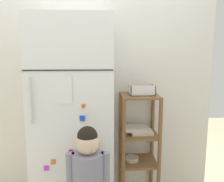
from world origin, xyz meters
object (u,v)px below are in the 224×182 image
at_px(pantry_shelf_unit, 139,139).
at_px(refrigerator, 73,118).
at_px(child_standing, 88,177).
at_px(fruit_bin, 142,91).

bearing_deg(pantry_shelf_unit, refrigerator, -169.84).
bearing_deg(refrigerator, pantry_shelf_unit, 10.16).
distance_m(child_standing, fruit_bin, 0.95).
relative_size(refrigerator, fruit_bin, 7.79).
bearing_deg(child_standing, fruit_bin, 51.45).
height_order(refrigerator, pantry_shelf_unit, refrigerator).
distance_m(refrigerator, child_standing, 0.61).
xyz_separation_m(child_standing, fruit_bin, (0.49, 0.62, 0.53)).
distance_m(pantry_shelf_unit, fruit_bin, 0.47).
height_order(pantry_shelf_unit, fruit_bin, fruit_bin).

